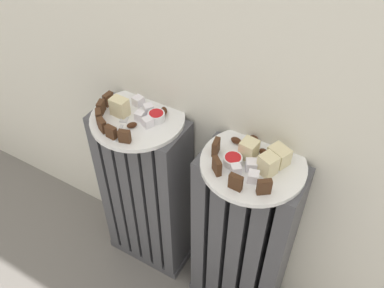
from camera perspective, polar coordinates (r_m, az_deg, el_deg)
name	(u,v)px	position (r m, az deg, el deg)	size (l,w,h in m)	color
radiator_left	(147,195)	(1.36, -6.24, -6.96)	(0.28, 0.14, 0.62)	#47474C
radiator_right	(242,240)	(1.26, 6.86, -12.95)	(0.28, 0.14, 0.62)	#47474C
plate_left	(138,118)	(1.13, -7.46, 3.49)	(0.26, 0.26, 0.01)	white
plate_right	(253,164)	(1.01, 8.37, -2.76)	(0.26, 0.26, 0.01)	white
dark_cake_slice_left_0	(108,99)	(1.17, -11.38, 6.05)	(0.03, 0.01, 0.04)	#472B19
dark_cake_slice_left_1	(101,107)	(1.15, -12.34, 4.95)	(0.03, 0.01, 0.04)	#472B19
dark_cake_slice_left_2	(99,116)	(1.12, -12.64, 3.72)	(0.03, 0.01, 0.04)	#472B19
dark_cake_slice_left_3	(102,125)	(1.09, -12.19, 2.54)	(0.03, 0.01, 0.04)	#472B19
dark_cake_slice_left_4	(111,132)	(1.06, -11.00, 1.59)	(0.03, 0.01, 0.04)	#472B19
dark_cake_slice_left_5	(124,136)	(1.05, -9.23, 1.04)	(0.03, 0.01, 0.04)	#472B19
marble_cake_slice_left_0	(120,107)	(1.13, -9.88, 5.02)	(0.05, 0.03, 0.05)	beige
turkish_delight_left_0	(140,116)	(1.11, -7.16, 3.84)	(0.02, 0.02, 0.02)	white
turkish_delight_left_1	(148,109)	(1.13, -5.98, 4.83)	(0.02, 0.02, 0.02)	white
turkish_delight_left_2	(138,101)	(1.16, -7.36, 5.84)	(0.03, 0.03, 0.03)	white
turkish_delight_left_3	(148,122)	(1.09, -6.08, 2.99)	(0.02, 0.02, 0.02)	white
medjool_date_left_0	(132,125)	(1.09, -8.23, 2.58)	(0.03, 0.02, 0.01)	#3D1E0F
medjool_date_left_1	(164,111)	(1.13, -3.85, 4.54)	(0.03, 0.02, 0.02)	#3D1E0F
medjool_date_left_2	(122,100)	(1.18, -9.53, 5.95)	(0.02, 0.01, 0.01)	#3D1E0F
jam_bowl_left	(156,116)	(1.10, -4.91, 3.84)	(0.05, 0.05, 0.02)	white
dark_cake_slice_right_0	(216,147)	(1.00, 3.29, -0.42)	(0.03, 0.01, 0.04)	#472B19
dark_cake_slice_right_1	(217,166)	(0.96, 3.43, -3.03)	(0.03, 0.01, 0.04)	#472B19
dark_cake_slice_right_2	(236,182)	(0.93, 5.99, -5.22)	(0.03, 0.01, 0.04)	#472B19
dark_cake_slice_right_3	(264,187)	(0.93, 9.85, -5.80)	(0.03, 0.01, 0.04)	#472B19
marble_cake_slice_right_0	(279,156)	(1.00, 11.83, -1.56)	(0.05, 0.04, 0.04)	beige
marble_cake_slice_right_1	(268,165)	(0.97, 10.36, -2.79)	(0.04, 0.04, 0.05)	beige
marble_cake_slice_right_2	(249,149)	(1.00, 7.79, -0.71)	(0.04, 0.04, 0.05)	beige
turkish_delight_right_0	(253,177)	(0.95, 8.40, -4.47)	(0.02, 0.02, 0.02)	white
turkish_delight_right_1	(236,169)	(0.97, 6.03, -3.44)	(0.02, 0.02, 0.02)	white
turkish_delight_right_2	(251,165)	(0.98, 8.11, -2.86)	(0.03, 0.03, 0.03)	white
medjool_date_right_0	(254,139)	(1.05, 8.44, 0.73)	(0.03, 0.02, 0.01)	#3D1E0F
medjool_date_right_1	(236,140)	(1.04, 6.06, 0.48)	(0.03, 0.02, 0.02)	#3D1E0F
medjool_date_right_2	(264,152)	(1.02, 9.80, -1.14)	(0.03, 0.02, 0.02)	#3D1E0F
jam_bowl_right	(233,160)	(0.99, 5.59, -2.18)	(0.05, 0.05, 0.02)	white
fork	(121,127)	(1.10, -9.67, 2.37)	(0.05, 0.09, 0.00)	silver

